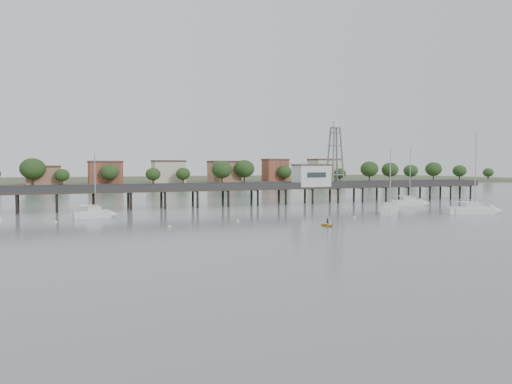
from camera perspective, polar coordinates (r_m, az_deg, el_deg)
ground_plane at (r=55.67m, az=13.53°, el=-6.28°), size 500.00×500.00×0.00m
pier at (r=109.43m, az=-5.22°, el=0.31°), size 150.00×5.00×5.50m
pier_building at (r=119.15m, az=6.34°, el=1.91°), size 8.40×5.40×5.30m
lattice_tower at (r=122.41m, az=9.02°, el=3.99°), size 3.20×3.20×15.50m
sailboat_e at (r=116.80m, az=17.57°, el=-1.20°), size 8.62×4.78×13.68m
sailboat_d at (r=102.12m, az=24.33°, el=-1.91°), size 10.21×5.92×16.06m
sailboat_b at (r=89.70m, az=-17.47°, el=-2.42°), size 7.20×3.22×11.61m
sailboat_c at (r=97.45m, az=15.13°, el=-1.96°), size 7.30×6.97×12.96m
yellow_dinghy at (r=74.49m, az=8.17°, el=-3.89°), size 1.83×0.68×2.50m
dinghy_occupant at (r=74.49m, az=8.17°, el=-3.89°), size 0.70×1.06×0.24m
mooring_buoys at (r=85.81m, az=2.65°, el=-2.90°), size 68.42×16.89×0.39m
far_shore at (r=285.98m, az=-15.87°, el=1.29°), size 500.00×170.00×10.40m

